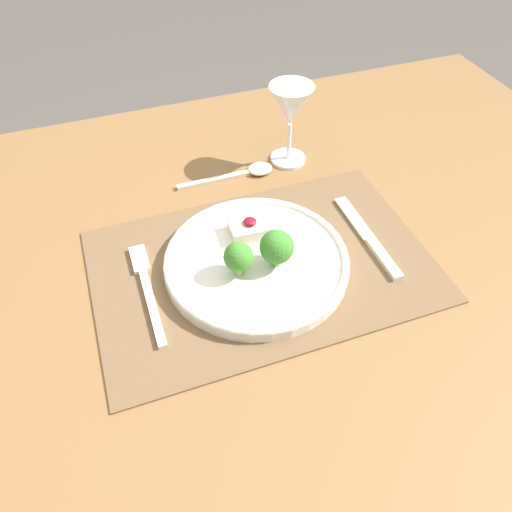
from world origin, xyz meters
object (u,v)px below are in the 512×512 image
Objects in this scene: fork at (147,285)px; spoon at (247,172)px; dinner_plate at (256,258)px; wine_glass_near at (291,109)px; knife at (371,241)px.

spoon is at bearing 41.36° from fork.
fork is (-0.16, 0.01, -0.01)m from dinner_plate.
fork is 0.39m from wine_glass_near.
wine_glass_near is at bearing 98.62° from knife.
dinner_plate is 0.23m from spoon.
dinner_plate is 0.16m from fork.
knife is 1.30× the size of wine_glass_near.
spoon reaches higher than knife.
dinner_plate reaches higher than fork.
wine_glass_near reaches higher than spoon.
wine_glass_near is (-0.04, 0.25, 0.10)m from knife.
fork is at bearing 175.45° from knife.
fork is 0.35m from knife.
knife reaches higher than fork.
spoon is 1.19× the size of wine_glass_near.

